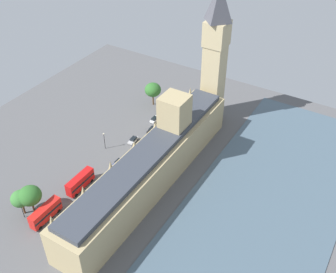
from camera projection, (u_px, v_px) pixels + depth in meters
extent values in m
plane|color=#565659|center=(146.00, 181.00, 128.31)|extent=(147.51, 147.51, 0.00)
cube|color=#475B6B|center=(252.00, 226.00, 113.46)|extent=(42.80, 132.75, 0.25)
cube|color=tan|center=(151.00, 168.00, 123.70)|extent=(12.32, 77.51, 12.41)
cube|color=tan|center=(174.00, 129.00, 129.47)|extent=(8.16, 8.16, 24.43)
cube|color=#383D47|center=(150.00, 151.00, 119.43)|extent=(9.36, 74.41, 1.60)
cone|color=tan|center=(190.00, 91.00, 144.99)|extent=(1.20, 1.20, 2.92)
cone|color=tan|center=(174.00, 107.00, 137.38)|extent=(1.20, 1.20, 2.11)
cone|color=tan|center=(155.00, 124.00, 129.54)|extent=(1.20, 1.20, 2.03)
cone|color=tan|center=(134.00, 144.00, 121.70)|extent=(1.20, 1.20, 1.94)
cone|color=tan|center=(110.00, 165.00, 113.59)|extent=(1.20, 1.20, 2.76)
cone|color=tan|center=(83.00, 190.00, 105.72)|extent=(1.20, 1.20, 2.81)
cone|color=tan|center=(51.00, 219.00, 97.90)|extent=(1.20, 1.20, 2.67)
cube|color=tan|center=(213.00, 83.00, 147.73)|extent=(6.83, 6.83, 29.63)
cube|color=tan|center=(217.00, 33.00, 136.05)|extent=(7.52, 7.52, 8.67)
cylinder|color=silver|center=(206.00, 31.00, 137.66)|extent=(0.25, 5.19, 5.19)
torus|color=black|center=(206.00, 31.00, 137.66)|extent=(0.24, 5.43, 5.43)
cylinder|color=silver|center=(222.00, 29.00, 138.69)|extent=(5.19, 0.25, 5.19)
torus|color=black|center=(222.00, 29.00, 138.69)|extent=(5.43, 0.24, 5.43)
pyramid|color=#4C4C54|center=(219.00, 1.00, 129.45)|extent=(7.52, 7.52, 12.94)
cube|color=silver|center=(155.00, 120.00, 153.76)|extent=(1.85, 4.39, 0.75)
cube|color=black|center=(154.00, 118.00, 153.18)|extent=(1.55, 2.46, 0.65)
cylinder|color=black|center=(155.00, 118.00, 155.28)|extent=(0.25, 0.68, 0.68)
cylinder|color=black|center=(159.00, 119.00, 154.60)|extent=(0.25, 0.68, 0.68)
cylinder|color=black|center=(151.00, 122.00, 153.38)|extent=(0.25, 0.68, 0.68)
cylinder|color=black|center=(155.00, 123.00, 152.69)|extent=(0.25, 0.68, 0.68)
cube|color=black|center=(152.00, 130.00, 148.36)|extent=(1.96, 4.50, 0.75)
cube|color=black|center=(152.00, 128.00, 148.08)|extent=(1.60, 2.54, 0.65)
cylinder|color=black|center=(152.00, 134.00, 147.29)|extent=(0.28, 0.69, 0.68)
cylinder|color=black|center=(148.00, 132.00, 147.92)|extent=(0.28, 0.69, 0.68)
cylinder|color=black|center=(156.00, 130.00, 149.26)|extent=(0.28, 0.69, 0.68)
cylinder|color=black|center=(152.00, 128.00, 149.88)|extent=(0.28, 0.69, 0.68)
cube|color=#B7B7BC|center=(133.00, 141.00, 143.50)|extent=(2.17, 4.54, 0.75)
cube|color=black|center=(133.00, 139.00, 143.22)|extent=(1.75, 2.57, 0.65)
cylinder|color=black|center=(133.00, 144.00, 142.41)|extent=(0.29, 0.69, 0.68)
cylinder|color=black|center=(129.00, 143.00, 143.05)|extent=(0.29, 0.69, 0.68)
cylinder|color=black|center=(137.00, 140.00, 144.40)|extent=(0.29, 0.69, 0.68)
cylinder|color=black|center=(133.00, 139.00, 145.04)|extent=(0.29, 0.69, 0.68)
cube|color=navy|center=(118.00, 163.00, 133.89)|extent=(1.88, 4.29, 0.75)
cube|color=black|center=(118.00, 161.00, 133.61)|extent=(1.56, 2.41, 0.65)
cylinder|color=black|center=(118.00, 167.00, 132.85)|extent=(0.26, 0.68, 0.68)
cylinder|color=black|center=(114.00, 165.00, 133.52)|extent=(0.26, 0.68, 0.68)
cylinder|color=black|center=(123.00, 162.00, 134.72)|extent=(0.26, 0.68, 0.68)
cylinder|color=black|center=(119.00, 161.00, 135.38)|extent=(0.26, 0.68, 0.68)
cube|color=red|center=(80.00, 182.00, 124.17)|extent=(2.55, 10.51, 4.20)
cube|color=black|center=(80.00, 181.00, 124.12)|extent=(2.61, 10.11, 0.70)
cylinder|color=black|center=(76.00, 195.00, 122.48)|extent=(0.36, 1.10, 1.10)
cylinder|color=black|center=(70.00, 192.00, 123.43)|extent=(0.36, 1.10, 1.10)
cylinder|color=black|center=(92.00, 181.00, 127.47)|extent=(0.36, 1.10, 1.10)
cylinder|color=black|center=(86.00, 178.00, 128.41)|extent=(0.36, 1.10, 1.10)
cube|color=red|center=(45.00, 213.00, 114.20)|extent=(2.52, 10.50, 4.20)
cube|color=black|center=(45.00, 212.00, 114.15)|extent=(2.58, 10.10, 0.70)
cylinder|color=black|center=(40.00, 228.00, 112.53)|extent=(0.35, 1.10, 1.10)
cylinder|color=black|center=(34.00, 224.00, 113.48)|extent=(0.35, 1.10, 1.10)
cylinder|color=black|center=(59.00, 211.00, 117.49)|extent=(0.35, 1.10, 1.10)
cylinder|color=black|center=(53.00, 208.00, 118.44)|extent=(0.35, 1.10, 1.10)
cylinder|color=#336B60|center=(125.00, 175.00, 129.46)|extent=(0.61, 0.61, 1.37)
sphere|color=#8C6647|center=(125.00, 173.00, 128.96)|extent=(0.26, 0.26, 0.26)
cube|color=gray|center=(125.00, 175.00, 129.44)|extent=(0.23, 0.33, 0.25)
cylinder|color=navy|center=(170.00, 130.00, 148.32)|extent=(0.62, 0.62, 1.34)
sphere|color=beige|center=(170.00, 129.00, 147.84)|extent=(0.26, 0.26, 0.26)
cube|color=gray|center=(170.00, 130.00, 148.30)|extent=(0.26, 0.31, 0.24)
cylinder|color=brown|center=(33.00, 207.00, 116.57)|extent=(0.56, 0.56, 4.32)
ellipsoid|color=#2D6628|center=(30.00, 196.00, 113.74)|extent=(6.59, 6.59, 5.60)
cylinder|color=brown|center=(153.00, 100.00, 162.15)|extent=(0.56, 0.56, 4.40)
ellipsoid|color=#2D6628|center=(153.00, 90.00, 159.33)|extent=(6.47, 6.47, 5.50)
cylinder|color=brown|center=(24.00, 208.00, 116.37)|extent=(0.56, 0.56, 3.93)
ellipsoid|color=#387533|center=(20.00, 199.00, 113.90)|extent=(5.56, 5.56, 4.73)
cylinder|color=black|center=(23.00, 211.00, 114.80)|extent=(0.18, 0.18, 5.02)
sphere|color=#F2EAC6|center=(21.00, 204.00, 113.09)|extent=(0.56, 0.56, 0.56)
cylinder|color=black|center=(105.00, 141.00, 139.28)|extent=(0.18, 0.18, 6.13)
sphere|color=#F2EAC6|center=(104.00, 134.00, 137.24)|extent=(0.56, 0.56, 0.56)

